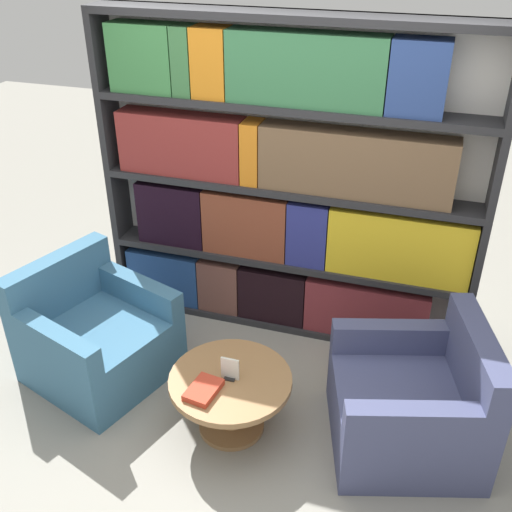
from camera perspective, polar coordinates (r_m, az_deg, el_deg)
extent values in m
plane|color=gray|center=(3.93, -2.48, -16.82)|extent=(14.00, 14.00, 0.00)
cube|color=silver|center=(4.35, 3.41, 7.14)|extent=(2.74, 0.05, 2.32)
cube|color=#262628|center=(4.73, -13.12, 8.33)|extent=(0.05, 0.30, 2.32)
cube|color=#262628|center=(4.15, 21.24, 3.81)|extent=(0.05, 0.30, 2.32)
cube|color=#262628|center=(4.82, 2.62, -5.94)|extent=(2.64, 0.30, 0.05)
cube|color=#262628|center=(4.51, 2.79, -0.25)|extent=(2.64, 0.30, 0.05)
cube|color=#262628|center=(4.24, 2.98, 6.50)|extent=(2.64, 0.30, 0.05)
cube|color=#262628|center=(4.04, 3.21, 14.05)|extent=(2.64, 0.30, 0.05)
cube|color=#262628|center=(3.92, 3.45, 21.86)|extent=(2.64, 0.30, 0.05)
cube|color=navy|center=(4.96, -8.51, -1.74)|extent=(0.60, 0.20, 0.44)
cube|color=brown|center=(4.79, -3.34, -2.67)|extent=(0.33, 0.20, 0.44)
cube|color=black|center=(4.67, 1.68, -3.55)|extent=(0.52, 0.20, 0.44)
cube|color=maroon|center=(4.57, 10.46, -5.01)|extent=(0.91, 0.20, 0.44)
cube|color=black|center=(4.63, -7.88, 4.13)|extent=(0.53, 0.20, 0.49)
cube|color=brown|center=(4.43, -0.91, 3.15)|extent=(0.64, 0.20, 0.49)
cube|color=navy|center=(4.32, 5.05, 2.28)|extent=(0.29, 0.20, 0.49)
cube|color=gold|center=(4.26, 13.52, 0.99)|extent=(0.98, 0.20, 0.49)
cube|color=maroon|center=(4.37, -7.10, 10.52)|extent=(0.92, 0.20, 0.44)
cube|color=orange|center=(4.19, -0.34, 9.86)|extent=(0.13, 0.20, 0.44)
cube|color=brown|center=(4.05, 9.47, 8.66)|extent=(1.29, 0.20, 0.44)
cube|color=#38773F|center=(4.31, -10.63, 18.09)|extent=(0.46, 0.20, 0.45)
cube|color=#366A3A|center=(4.19, -6.77, 18.01)|extent=(0.13, 0.20, 0.45)
cube|color=orange|center=(4.11, -4.24, 17.91)|extent=(0.23, 0.20, 0.45)
cube|color=#336D43|center=(3.93, 4.80, 17.30)|extent=(1.02, 0.20, 0.45)
cube|color=navy|center=(3.84, 15.24, 16.08)|extent=(0.34, 0.20, 0.45)
cube|color=#386684|center=(4.35, -14.58, -8.55)|extent=(1.08, 1.07, 0.43)
cube|color=#386684|center=(4.36, -18.34, -2.43)|extent=(0.40, 0.84, 0.40)
cube|color=#386684|center=(3.96, -18.42, -7.94)|extent=(0.71, 0.34, 0.20)
cube|color=#386684|center=(4.31, -10.92, -3.35)|extent=(0.71, 0.34, 0.20)
cube|color=#42476B|center=(3.86, 13.93, -14.47)|extent=(1.05, 1.04, 0.43)
cube|color=#42476B|center=(3.68, 20.21, -9.55)|extent=(0.37, 0.85, 0.40)
cube|color=#42476B|center=(3.90, 12.49, -7.53)|extent=(0.72, 0.31, 0.20)
cube|color=#42476B|center=(3.38, 14.58, -15.04)|extent=(0.72, 0.31, 0.20)
cylinder|color=olive|center=(3.85, -2.39, -14.01)|extent=(0.14, 0.14, 0.37)
cylinder|color=olive|center=(3.97, -2.33, -15.76)|extent=(0.41, 0.41, 0.03)
cylinder|color=olive|center=(3.71, -2.46, -11.76)|extent=(0.75, 0.75, 0.04)
cube|color=black|center=(3.70, -2.46, -11.47)|extent=(0.07, 0.06, 0.01)
cube|color=silver|center=(3.65, -2.49, -10.66)|extent=(0.11, 0.01, 0.15)
cube|color=#B73823|center=(3.60, -5.02, -12.59)|extent=(0.19, 0.25, 0.04)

